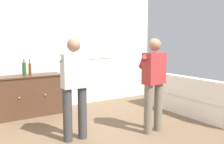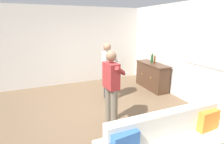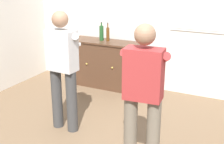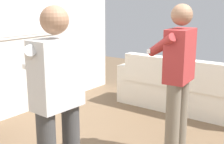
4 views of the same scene
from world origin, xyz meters
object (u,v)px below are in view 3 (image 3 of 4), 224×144
bottle_wine_green (108,34)px  person_standing_left (63,66)px  bottle_liquor_amber (101,33)px  person_standing_right (143,93)px  sideboard_cabinet (105,64)px

bottle_wine_green → person_standing_left: 1.82m
bottle_liquor_amber → person_standing_right: size_ratio=0.20×
person_standing_left → bottle_wine_green: bearing=97.5°
person_standing_left → person_standing_right: 1.39m
bottle_liquor_amber → person_standing_right: 2.78m
person_standing_left → sideboard_cabinet: bearing=98.9°
sideboard_cabinet → bottle_wine_green: bearing=48.5°
bottle_liquor_amber → bottle_wine_green: bearing=8.4°
bottle_wine_green → person_standing_right: 2.72m
bottle_liquor_amber → person_standing_right: bearing=-52.6°
bottle_wine_green → person_standing_left: bearing=-82.5°
person_standing_right → sideboard_cabinet: bearing=126.3°
person_standing_left → bottle_liquor_amber: bearing=101.5°
bottle_wine_green → bottle_liquor_amber: (-0.13, -0.02, 0.01)m
sideboard_cabinet → person_standing_left: person_standing_left is taller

